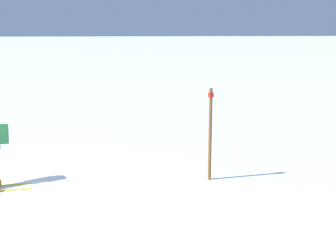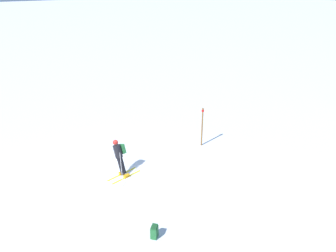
% 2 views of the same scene
% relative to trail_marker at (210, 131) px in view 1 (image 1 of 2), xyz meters
% --- Properties ---
extents(trail_marker, '(0.13, 0.13, 2.20)m').
position_rel_trail_marker_xyz_m(trail_marker, '(0.00, 0.00, 0.00)').
color(trail_marker, brown).
rests_on(trail_marker, ground).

